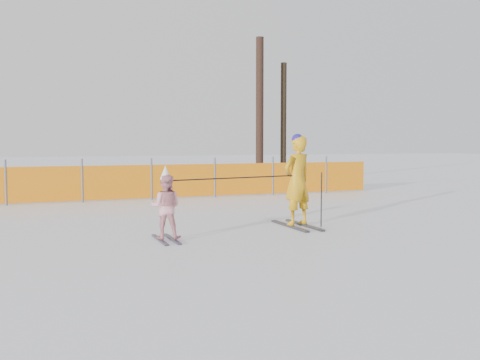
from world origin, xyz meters
The scene contains 6 objects.
ground centered at (0.00, 0.00, 0.00)m, with size 120.00×120.00×0.00m, color white.
adult centered at (1.33, 0.71, 0.94)m, with size 0.75×1.54×1.89m.
child centered at (-1.52, 0.18, 0.60)m, with size 0.67×1.05×1.31m.
ski_poles centered at (0.46, 0.47, 0.90)m, with size 3.20×0.51×1.11m.
safety_fence centered at (-1.63, 6.88, 0.56)m, with size 17.54×0.06×1.25m.
tree_trunks centered at (5.54, 11.31, 2.82)m, with size 1.70×0.98×5.95m.
Camera 1 is at (-3.72, -8.91, 1.71)m, focal length 40.00 mm.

